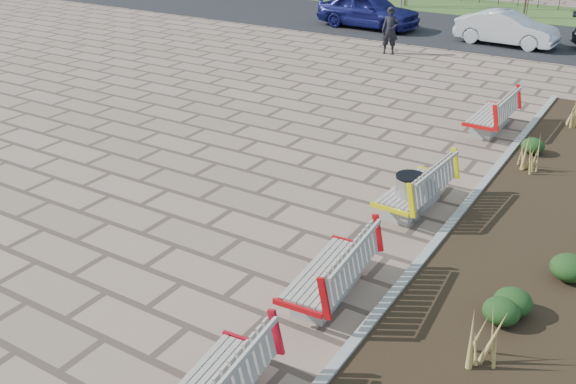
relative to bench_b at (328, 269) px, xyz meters
The scene contains 11 objects.
ground 3.51m from the bench_b, 149.79° to the right, with size 120.00×120.00×0.00m, color #7F6657.
planting_curb 3.41m from the bench_b, 74.21° to the left, with size 0.16×18.00×0.15m, color gray.
grass_verge_far 26.43m from the bench_b, 96.52° to the left, with size 80.00×5.00×0.04m, color #33511E.
road 20.48m from the bench_b, 98.43° to the left, with size 80.00×7.00×0.02m, color black.
bench_b is the anchor object (origin of this frame).
bench_c 3.48m from the bench_b, 90.00° to the left, with size 0.90×2.10×1.00m, color yellow, non-canonical shape.
bench_d 8.68m from the bench_b, 90.00° to the left, with size 0.90×2.10×1.00m, color red, non-canonical shape.
litter_bin 3.13m from the bench_b, 89.13° to the left, with size 0.55×0.55×0.85m, color #B2B2B7.
pedestrian 15.98m from the bench_b, 110.43° to the left, with size 0.62×0.41×1.71m, color black.
car_blue 20.57m from the bench_b, 113.75° to the left, with size 1.81×4.51×1.54m, color #131553.
car_silver 18.80m from the bench_b, 96.86° to the left, with size 1.35×3.88×1.28m, color #B6B9BE.
Camera 1 is at (6.86, -5.62, 5.82)m, focal length 40.00 mm.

